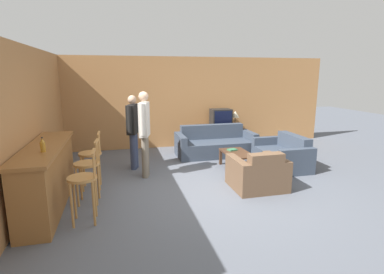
% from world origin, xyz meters
% --- Properties ---
extents(ground_plane, '(24.00, 24.00, 0.00)m').
position_xyz_m(ground_plane, '(0.00, 0.00, 0.00)').
color(ground_plane, '#565B66').
extents(wall_back, '(9.40, 0.08, 2.60)m').
position_xyz_m(wall_back, '(0.00, 3.63, 1.30)').
color(wall_back, '#B27A47').
rests_on(wall_back, ground_plane).
extents(wall_left, '(0.08, 8.63, 2.60)m').
position_xyz_m(wall_left, '(-3.13, 1.31, 1.30)').
color(wall_left, '#B27A47').
rests_on(wall_left, ground_plane).
extents(bar_counter, '(0.55, 2.38, 1.02)m').
position_xyz_m(bar_counter, '(-2.79, 0.02, 0.52)').
color(bar_counter, brown).
rests_on(bar_counter, ground_plane).
extents(bar_chair_near, '(0.41, 0.41, 1.06)m').
position_xyz_m(bar_chair_near, '(-2.17, -0.67, 0.59)').
color(bar_chair_near, '#B77F42').
rests_on(bar_chair_near, ground_plane).
extents(bar_chair_mid, '(0.44, 0.44, 1.06)m').
position_xyz_m(bar_chair_mid, '(-2.17, 0.03, 0.59)').
color(bar_chair_mid, '#B77F42').
rests_on(bar_chair_mid, ground_plane).
extents(bar_chair_far, '(0.42, 0.42, 1.06)m').
position_xyz_m(bar_chair_far, '(-2.17, 0.69, 0.59)').
color(bar_chair_far, '#B77F42').
rests_on(bar_chair_far, ground_plane).
extents(couch_far, '(2.05, 0.91, 0.77)m').
position_xyz_m(couch_far, '(0.82, 2.40, 0.27)').
color(couch_far, '#384251').
rests_on(couch_far, ground_plane).
extents(armchair_near, '(0.95, 0.87, 0.75)m').
position_xyz_m(armchair_near, '(0.84, -0.07, 0.28)').
color(armchair_near, brown).
rests_on(armchair_near, ground_plane).
extents(loveseat_right, '(0.84, 1.41, 0.74)m').
position_xyz_m(loveseat_right, '(2.02, 1.03, 0.27)').
color(loveseat_right, '#384251').
rests_on(loveseat_right, ground_plane).
extents(coffee_table, '(0.55, 0.93, 0.39)m').
position_xyz_m(coffee_table, '(0.91, 1.12, 0.33)').
color(coffee_table, '#472D1E').
rests_on(coffee_table, ground_plane).
extents(tv_unit, '(1.18, 0.51, 0.62)m').
position_xyz_m(tv_unit, '(1.27, 3.26, 0.31)').
color(tv_unit, '#513823').
rests_on(tv_unit, ground_plane).
extents(tv, '(0.58, 0.43, 0.50)m').
position_xyz_m(tv, '(1.27, 3.26, 0.87)').
color(tv, black).
rests_on(tv, tv_unit).
extents(bottle, '(0.07, 0.07, 0.22)m').
position_xyz_m(bottle, '(-2.71, -0.40, 1.12)').
color(bottle, '#B27A23').
rests_on(bottle, bar_counter).
extents(book_on_table, '(0.23, 0.20, 0.03)m').
position_xyz_m(book_on_table, '(0.88, 1.33, 0.40)').
color(book_on_table, '#33704C').
rests_on(book_on_table, coffee_table).
extents(table_lamp, '(0.24, 0.24, 0.43)m').
position_xyz_m(table_lamp, '(1.73, 3.26, 0.93)').
color(table_lamp, brown).
rests_on(table_lamp, tv_unit).
extents(person_by_window, '(0.32, 0.56, 1.66)m').
position_xyz_m(person_by_window, '(-1.33, 1.73, 0.94)').
color(person_by_window, '#384260').
rests_on(person_by_window, ground_plane).
extents(person_by_counter, '(0.27, 0.51, 1.78)m').
position_xyz_m(person_by_counter, '(-1.13, 1.10, 1.02)').
color(person_by_counter, '#756B5B').
rests_on(person_by_counter, ground_plane).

